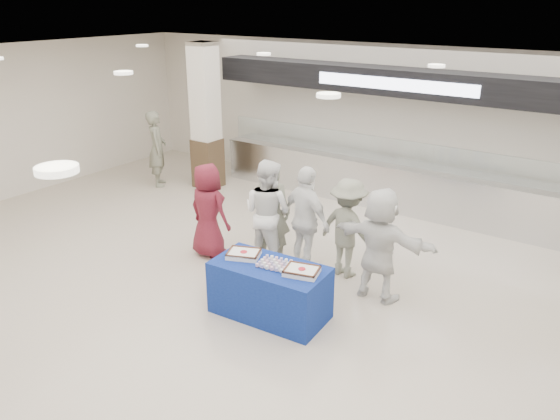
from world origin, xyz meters
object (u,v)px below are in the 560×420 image
Objects in this scene: civilian_maroon at (208,211)px; soldier_b at (348,228)px; sheet_cake_right at (302,271)px; chef_short at (306,220)px; display_table at (270,290)px; soldier_bg at (157,149)px; chef_tall at (268,213)px; civilian_white at (380,245)px; cupcake_tray at (274,264)px; soldier_a at (271,213)px; sheet_cake_left at (244,253)px.

civilian_maroon is 1.02× the size of soldier_b.
sheet_cake_right is 0.29× the size of chef_short.
display_table is 1.71m from soldier_b.
soldier_bg is at bearing 152.70° from sheet_cake_right.
civilian_white is at bearing -179.47° from chef_tall.
sheet_cake_right reaches higher than display_table.
cupcake_tray is 1.68m from soldier_a.
civilian_white is (0.94, 1.24, 0.06)m from cupcake_tray.
civilian_white is at bearing 41.05° from sheet_cake_left.
chef_tall is at bearing 139.42° from sheet_cake_right.
sheet_cake_left is 0.92m from sheet_cake_right.
soldier_a is 4.72m from soldier_bg.
soldier_bg reaches higher than chef_short.
chef_short reaches higher than civilian_white.
chef_short is at bearing -4.32° from civilian_white.
sheet_cake_right is at bearing -160.93° from soldier_bg.
soldier_bg is at bearing 146.64° from display_table.
civilian_maroon reaches higher than sheet_cake_right.
chef_tall is 1.96m from civilian_white.
cupcake_tray is 0.23× the size of soldier_bg.
civilian_maroon is 1.02m from chef_tall.
cupcake_tray is 0.23× the size of chef_tall.
soldier_b is (0.29, 1.63, 0.41)m from display_table.
soldier_bg is (-5.36, 3.06, 0.49)m from display_table.
sheet_cake_left is 1.44m from soldier_a.
sheet_cake_right is 2.57m from civilian_maroon.
civilian_white is at bearing 152.87° from soldier_a.
display_table is 2.95× the size of sheet_cake_left.
civilian_white reaches higher than sheet_cake_left.
soldier_a is 1.27m from soldier_b.
display_table is at bearing 120.28° from chef_short.
civilian_white reaches higher than display_table.
civilian_white is (1.96, -0.01, -0.04)m from chef_tall.
soldier_a is 1.08× the size of soldier_b.
soldier_a reaches higher than sheet_cake_right.
civilian_white is at bearing 162.59° from soldier_b.
soldier_bg reaches higher than soldier_b.
soldier_a is (0.98, 0.42, 0.05)m from civilian_maroon.
sheet_cake_left is 0.34× the size of soldier_b.
civilian_white is (1.31, -0.14, -0.02)m from chef_short.
chef_tall is at bearing -155.65° from soldier_bg.
display_table is 0.90× the size of soldier_bg.
soldier_bg is at bearing 148.22° from sheet_cake_left.
cupcake_tray is at bearing -177.60° from sheet_cake_right.
civilian_maroon is 0.92× the size of soldier_bg.
soldier_b is at bearing -25.76° from civilian_white.
chef_short is (-0.37, 1.38, 0.08)m from cupcake_tray.
soldier_b is at bearing 65.47° from sheet_cake_left.
chef_tall reaches higher than soldier_a.
display_table is at bearing -154.86° from cupcake_tray.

